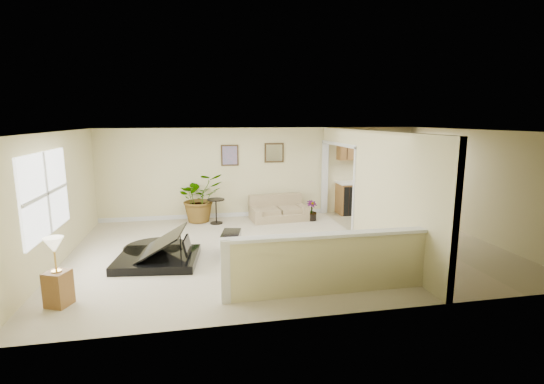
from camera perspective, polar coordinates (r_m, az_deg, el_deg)
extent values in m
plane|color=#B5A78C|center=(8.57, 2.25, -8.10)|extent=(9.00, 9.00, 0.00)
cube|color=beige|center=(11.16, -1.23, 2.87)|extent=(9.00, 0.04, 2.50)
cube|color=beige|center=(5.46, 9.60, -5.43)|extent=(9.00, 0.04, 2.50)
cube|color=beige|center=(8.46, -28.87, -0.92)|extent=(0.04, 6.00, 2.50)
cube|color=beige|center=(10.26, 27.58, 1.00)|extent=(0.04, 6.00, 2.50)
cube|color=white|center=(8.13, 2.38, 8.85)|extent=(9.00, 6.00, 0.04)
cube|color=tan|center=(9.76, 20.69, -6.44)|extent=(2.70, 6.00, 0.01)
cube|color=beige|center=(7.79, 17.40, -0.96)|extent=(0.12, 3.60, 2.50)
cube|color=beige|center=(10.36, 9.88, 7.96)|extent=(0.12, 2.35, 0.40)
cube|color=beige|center=(6.37, 8.43, -10.37)|extent=(3.30, 0.12, 0.95)
cube|color=silver|center=(6.22, 8.55, -6.15)|extent=(3.40, 0.22, 0.05)
cube|color=silver|center=(6.05, -6.78, -11.26)|extent=(0.14, 0.14, 1.00)
cube|color=white|center=(7.96, -29.97, -0.20)|extent=(0.05, 2.15, 1.45)
cube|color=#3A2A15|center=(10.96, -6.14, 5.31)|extent=(0.48, 0.03, 0.58)
cube|color=#935E7D|center=(10.94, -6.13, 5.30)|extent=(0.40, 0.01, 0.50)
cube|color=#3A2A15|center=(11.13, 0.31, 5.70)|extent=(0.55, 0.03, 0.55)
cube|color=silver|center=(11.12, 0.33, 5.70)|extent=(0.46, 0.01, 0.46)
cube|color=brown|center=(12.02, 14.74, -0.79)|extent=(2.30, 0.60, 0.90)
cube|color=silver|center=(11.94, 14.84, 1.42)|extent=(2.36, 0.65, 0.04)
cube|color=black|center=(11.70, 11.21, -1.05)|extent=(0.60, 0.60, 0.84)
cube|color=brown|center=(11.93, 14.83, 6.40)|extent=(2.30, 0.35, 0.75)
cube|color=black|center=(7.79, -16.49, -4.33)|extent=(1.65, 1.47, 0.31)
cylinder|color=black|center=(8.36, -17.19, -3.37)|extent=(1.28, 1.28, 0.31)
cube|color=silver|center=(7.76, -9.90, -4.42)|extent=(0.35, 1.06, 0.02)
cube|color=black|center=(7.84, -17.28, -2.18)|extent=(1.32, 1.33, 0.70)
cube|color=black|center=(8.13, -5.95, -7.46)|extent=(0.49, 0.76, 0.47)
cube|color=#957E5F|center=(10.85, 0.96, -2.93)|extent=(1.58, 0.98, 0.42)
cube|color=#957E5F|center=(11.07, 0.62, -0.35)|extent=(1.53, 0.32, 0.44)
cube|color=#957E5F|center=(10.67, -2.54, -1.55)|extent=(0.25, 0.87, 0.16)
cube|color=#957E5F|center=(10.94, 4.39, -1.27)|extent=(0.25, 0.87, 0.16)
cylinder|color=black|center=(10.60, -8.05, -4.46)|extent=(0.33, 0.33, 0.03)
cylinder|color=black|center=(10.53, -8.09, -2.80)|extent=(0.03, 0.03, 0.64)
cylinder|color=black|center=(10.46, -8.13, -1.08)|extent=(0.46, 0.46, 0.03)
cylinder|color=black|center=(10.87, -10.34, -3.51)|extent=(0.38, 0.38, 0.26)
imported|color=#1E5319|center=(10.76, -10.43, -0.78)|extent=(1.47, 1.38, 1.32)
cylinder|color=black|center=(10.85, 5.69, -3.59)|extent=(0.29, 0.29, 0.20)
imported|color=#1E5319|center=(10.81, 5.71, -2.68)|extent=(0.37, 0.37, 0.55)
cube|color=brown|center=(6.79, -28.55, -12.18)|extent=(0.41, 0.41, 0.53)
cylinder|color=gold|center=(6.69, -28.75, -10.00)|extent=(0.14, 0.14, 0.02)
cylinder|color=gold|center=(6.63, -28.89, -8.56)|extent=(0.03, 0.03, 0.35)
cone|color=#FFF3D0|center=(6.57, -29.06, -6.73)|extent=(0.28, 0.28, 0.23)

